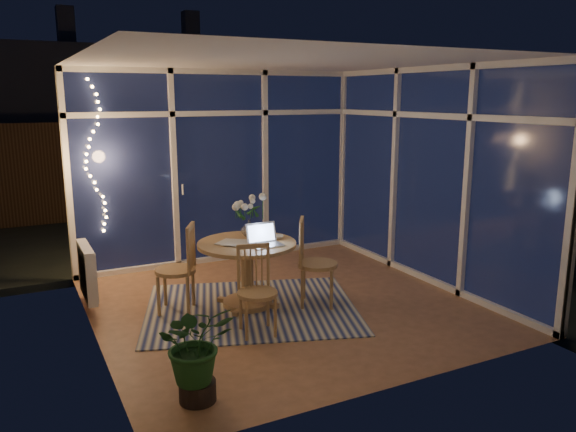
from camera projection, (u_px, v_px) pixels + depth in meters
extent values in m
plane|color=#8C5E3D|center=(285.00, 304.00, 6.20)|extent=(4.00, 4.00, 0.00)
plane|color=silver|center=(285.00, 61.00, 5.65)|extent=(4.00, 4.00, 0.00)
cube|color=silver|center=(220.00, 167.00, 7.67)|extent=(4.00, 0.04, 2.60)
cube|color=silver|center=(404.00, 227.00, 4.18)|extent=(4.00, 0.04, 2.60)
cube|color=silver|center=(86.00, 204.00, 5.04)|extent=(0.04, 4.00, 2.60)
cube|color=silver|center=(432.00, 176.00, 6.81)|extent=(0.04, 4.00, 2.60)
cube|color=white|center=(221.00, 167.00, 7.64)|extent=(4.00, 0.10, 2.60)
cube|color=white|center=(430.00, 176.00, 6.79)|extent=(0.10, 4.00, 2.60)
cube|color=white|center=(87.00, 272.00, 6.04)|extent=(0.10, 0.70, 0.58)
cube|color=black|center=(192.00, 219.00, 10.79)|extent=(12.00, 6.00, 0.10)
cube|color=#362313|center=(158.00, 168.00, 10.81)|extent=(11.00, 0.08, 1.80)
cube|color=#2F3239|center=(136.00, 98.00, 13.29)|extent=(7.00, 3.00, 2.20)
sphere|color=#163117|center=(141.00, 214.00, 8.72)|extent=(0.90, 0.90, 0.90)
cube|color=beige|center=(251.00, 308.00, 6.06)|extent=(2.69, 2.41, 0.01)
cylinder|color=#AA7E4C|center=(247.00, 274.00, 6.08)|extent=(1.34, 1.34, 0.72)
cube|color=#AA7E4C|center=(175.00, 268.00, 5.89)|extent=(0.60, 0.60, 0.97)
cube|color=#AA7E4C|center=(318.00, 262.00, 6.08)|extent=(0.62, 0.62, 0.98)
cube|color=#AA7E4C|center=(257.00, 291.00, 5.33)|extent=(0.47, 0.47, 0.88)
imported|color=silver|center=(249.00, 227.00, 6.23)|extent=(0.26, 0.26, 0.21)
imported|color=white|center=(277.00, 237.00, 6.16)|extent=(0.19, 0.19, 0.04)
cube|color=silver|center=(236.00, 242.00, 5.95)|extent=(0.43, 0.41, 0.02)
cube|color=black|center=(246.00, 245.00, 5.86)|extent=(0.11, 0.06, 0.01)
imported|color=#1A491D|center=(196.00, 354.00, 4.16)|extent=(0.58, 0.52, 0.76)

